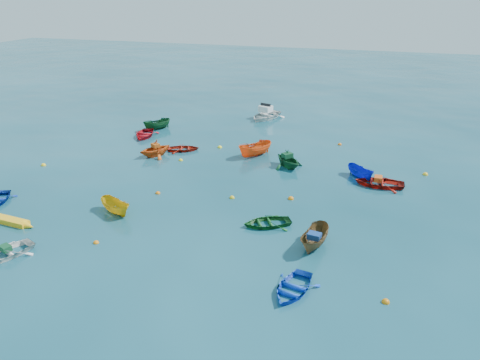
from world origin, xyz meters
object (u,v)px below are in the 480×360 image
(dinghy_white_near, at_px, (5,256))
(dinghy_blue_se, at_px, (292,291))
(motorboat_white, at_px, (265,118))
(kayak_yellow, at_px, (5,222))

(dinghy_white_near, distance_m, dinghy_blue_se, 14.28)
(dinghy_blue_se, bearing_deg, motorboat_white, 118.14)
(dinghy_blue_se, bearing_deg, dinghy_white_near, -162.93)
(dinghy_blue_se, height_order, kayak_yellow, dinghy_blue_se)
(dinghy_white_near, height_order, kayak_yellow, dinghy_white_near)
(dinghy_white_near, xyz_separation_m, dinghy_blue_se, (14.20, 1.56, 0.00))
(dinghy_white_near, bearing_deg, dinghy_blue_se, 27.78)
(dinghy_blue_se, relative_size, kayak_yellow, 0.71)
(motorboat_white, bearing_deg, dinghy_white_near, -81.56)
(kayak_yellow, bearing_deg, dinghy_blue_se, -89.89)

